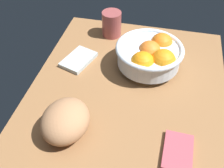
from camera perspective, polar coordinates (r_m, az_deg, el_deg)
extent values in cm
cube|color=olive|center=(79.89, 2.68, -4.41)|extent=(83.98, 60.49, 3.00)
cylinder|color=silver|center=(89.54, 7.77, 4.09)|extent=(10.97, 10.97, 2.04)
cylinder|color=silver|center=(86.98, 8.03, 6.09)|extent=(20.44, 20.44, 5.99)
torus|color=silver|center=(85.15, 8.23, 7.66)|extent=(22.04, 22.04, 1.60)
sphere|color=orange|center=(86.03, 8.14, 6.93)|extent=(7.45, 7.45, 7.45)
sphere|color=orange|center=(81.22, 6.61, 4.46)|extent=(7.62, 7.62, 7.62)
sphere|color=orange|center=(82.70, 11.03, 4.78)|extent=(8.08, 8.08, 8.08)
sphere|color=orange|center=(89.96, 10.72, 8.51)|extent=(7.62, 7.62, 7.62)
ellipsoid|color=#AE7B54|center=(69.38, -10.12, -7.89)|extent=(15.76, 13.86, 9.09)
cube|color=#B64A57|center=(69.87, 14.15, -14.12)|extent=(11.34, 7.67, 1.24)
cube|color=#B0BFC3|center=(92.19, -7.30, 5.30)|extent=(14.17, 11.57, 1.41)
cylinder|color=#954646|center=(102.19, -0.08, 12.96)|extent=(7.31, 7.31, 9.65)
torus|color=#954646|center=(106.09, 0.85, 14.27)|extent=(6.70, 2.02, 6.61)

